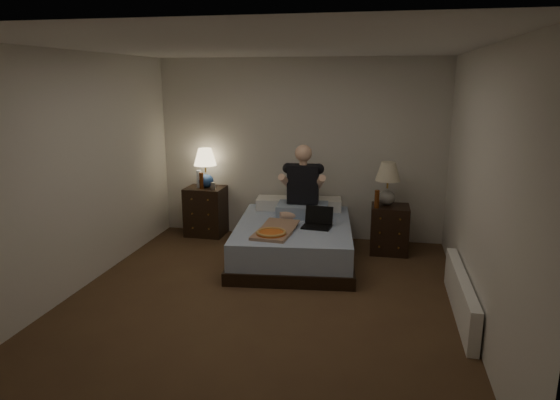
% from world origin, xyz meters
% --- Properties ---
extents(floor, '(4.00, 4.50, 0.00)m').
position_xyz_m(floor, '(0.00, 0.00, 0.00)').
color(floor, brown).
rests_on(floor, ground).
extents(ceiling, '(4.00, 4.50, 0.00)m').
position_xyz_m(ceiling, '(0.00, 0.00, 2.50)').
color(ceiling, white).
rests_on(ceiling, ground).
extents(wall_back, '(4.00, 0.00, 2.50)m').
position_xyz_m(wall_back, '(0.00, 2.25, 1.25)').
color(wall_back, white).
rests_on(wall_back, ground).
extents(wall_front, '(4.00, 0.00, 2.50)m').
position_xyz_m(wall_front, '(0.00, -2.25, 1.25)').
color(wall_front, white).
rests_on(wall_front, ground).
extents(wall_left, '(0.00, 4.50, 2.50)m').
position_xyz_m(wall_left, '(-2.00, 0.00, 1.25)').
color(wall_left, white).
rests_on(wall_left, ground).
extents(wall_right, '(0.00, 4.50, 2.50)m').
position_xyz_m(wall_right, '(2.00, 0.00, 1.25)').
color(wall_right, white).
rests_on(wall_right, ground).
extents(bed, '(1.59, 2.00, 0.46)m').
position_xyz_m(bed, '(0.10, 1.29, 0.23)').
color(bed, '#5A7CB5').
rests_on(bed, floor).
extents(nightstand_left, '(0.55, 0.50, 0.70)m').
position_xyz_m(nightstand_left, '(-1.32, 2.05, 0.35)').
color(nightstand_left, black).
rests_on(nightstand_left, floor).
extents(nightstand_right, '(0.49, 0.44, 0.62)m').
position_xyz_m(nightstand_right, '(1.27, 1.77, 0.31)').
color(nightstand_right, black).
rests_on(nightstand_right, floor).
extents(lamp_left, '(0.39, 0.39, 0.56)m').
position_xyz_m(lamp_left, '(-1.31, 2.05, 0.98)').
color(lamp_left, '#2A509C').
rests_on(lamp_left, nightstand_left).
extents(lamp_right, '(0.38, 0.38, 0.56)m').
position_xyz_m(lamp_right, '(1.22, 1.83, 0.90)').
color(lamp_right, gray).
rests_on(lamp_right, nightstand_right).
extents(water_bottle, '(0.07, 0.07, 0.25)m').
position_xyz_m(water_bottle, '(-1.40, 2.01, 0.83)').
color(water_bottle, silver).
rests_on(water_bottle, nightstand_left).
extents(soda_can, '(0.07, 0.07, 0.10)m').
position_xyz_m(soda_can, '(-1.17, 1.94, 0.75)').
color(soda_can, '#9E9E99').
rests_on(soda_can, nightstand_left).
extents(beer_bottle_left, '(0.06, 0.06, 0.23)m').
position_xyz_m(beer_bottle_left, '(-1.34, 1.95, 0.82)').
color(beer_bottle_left, '#59280C').
rests_on(beer_bottle_left, nightstand_left).
extents(beer_bottle_right, '(0.06, 0.06, 0.23)m').
position_xyz_m(beer_bottle_right, '(1.10, 1.65, 0.74)').
color(beer_bottle_right, '#5F2C0D').
rests_on(beer_bottle_right, nightstand_right).
extents(person, '(0.69, 0.56, 0.93)m').
position_xyz_m(person, '(0.15, 1.65, 0.93)').
color(person, black).
rests_on(person, bed).
extents(laptop, '(0.37, 0.31, 0.24)m').
position_xyz_m(laptop, '(0.40, 1.15, 0.58)').
color(laptop, black).
rests_on(laptop, bed).
extents(pizza_box, '(0.46, 0.79, 0.08)m').
position_xyz_m(pizza_box, '(-0.06, 0.69, 0.50)').
color(pizza_box, tan).
rests_on(pizza_box, bed).
extents(radiator, '(0.10, 1.60, 0.40)m').
position_xyz_m(radiator, '(1.93, 0.09, 0.20)').
color(radiator, white).
rests_on(radiator, floor).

